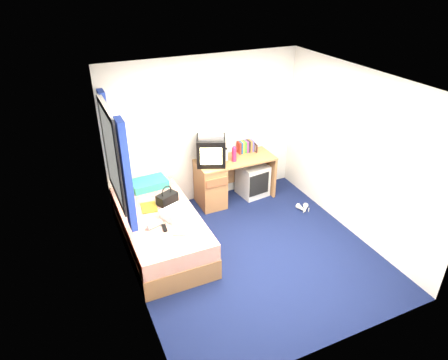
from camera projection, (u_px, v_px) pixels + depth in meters
name	position (u px, v px, depth m)	size (l,w,h in m)	color
ground	(252.00, 253.00, 5.58)	(3.40, 3.40, 0.00)	#0C1438
room_shell	(256.00, 159.00, 4.89)	(3.40, 3.40, 3.40)	white
bed	(160.00, 229.00, 5.61)	(1.01, 2.00, 0.54)	#A87346
pillow	(149.00, 184.00, 6.09)	(0.54, 0.34, 0.12)	#195DA5
desk	(220.00, 180.00, 6.59)	(1.30, 0.55, 0.75)	#A87346
storage_cube	(253.00, 180.00, 6.87)	(0.45, 0.45, 0.56)	silver
crt_tv	(211.00, 151.00, 6.26)	(0.57, 0.55, 0.44)	black
vcr	(211.00, 135.00, 6.14)	(0.39, 0.28, 0.07)	silver
book_row	(245.00, 146.00, 6.70)	(0.27, 0.13, 0.20)	maroon
picture_frame	(256.00, 148.00, 6.73)	(0.02, 0.12, 0.14)	black
pink_water_bottle	(234.00, 155.00, 6.38)	(0.07, 0.07, 0.23)	#EB214F
aerosol_can	(226.00, 155.00, 6.41)	(0.05, 0.05, 0.20)	silver
handbag	(167.00, 198.00, 5.68)	(0.33, 0.27, 0.28)	black
towel	(175.00, 213.00, 5.39)	(0.33, 0.28, 0.11)	white
magazine	(149.00, 207.00, 5.60)	(0.21, 0.28, 0.01)	yellow
water_bottle	(155.00, 225.00, 5.18)	(0.07, 0.07, 0.20)	silver
colour_swatch_fan	(181.00, 234.00, 5.05)	(0.22, 0.06, 0.01)	gold
remote_control	(164.00, 228.00, 5.17)	(0.05, 0.16, 0.02)	black
window_assembly	(115.00, 156.00, 5.06)	(0.11, 1.42, 1.40)	silver
white_heels	(303.00, 209.00, 6.50)	(0.21, 0.25, 0.09)	silver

